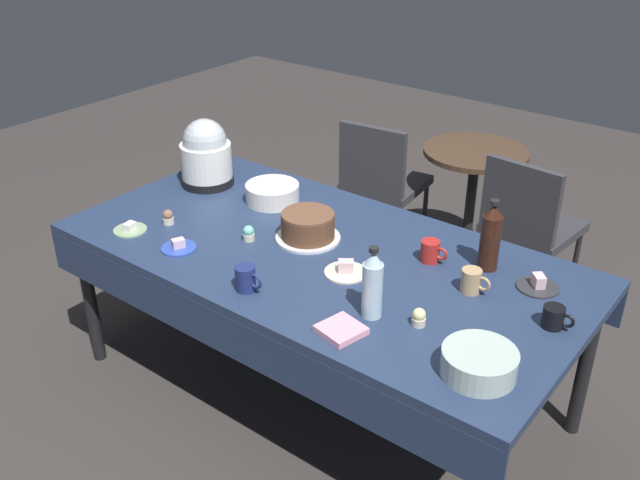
{
  "coord_description": "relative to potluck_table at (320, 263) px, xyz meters",
  "views": [
    {
      "loc": [
        1.59,
        -2.05,
        2.2
      ],
      "look_at": [
        0.0,
        0.0,
        0.8
      ],
      "focal_mm": 40.08,
      "sensor_mm": 36.0,
      "label": 1
    }
  ],
  "objects": [
    {
      "name": "ceramic_snack_bowl",
      "position": [
        -0.47,
        0.24,
        0.11
      ],
      "size": [
        0.25,
        0.25,
        0.09
      ],
      "primitive_type": "cylinder",
      "color": "silver",
      "rests_on": "potluck_table"
    },
    {
      "name": "coffee_mug_navy",
      "position": [
        -0.03,
        -0.41,
        0.11
      ],
      "size": [
        0.12,
        0.08,
        0.1
      ],
      "color": "navy",
      "rests_on": "potluck_table"
    },
    {
      "name": "dessert_plate_sage",
      "position": [
        -0.77,
        -0.37,
        0.07
      ],
      "size": [
        0.15,
        0.15,
        0.04
      ],
      "color": "#8CA87F",
      "rests_on": "potluck_table"
    },
    {
      "name": "glass_salad_bowl",
      "position": [
        0.89,
        -0.33,
        0.11
      ],
      "size": [
        0.24,
        0.24,
        0.09
      ],
      "primitive_type": "cylinder",
      "color": "#B2C6BC",
      "rests_on": "potluck_table"
    },
    {
      "name": "soda_bottle_water",
      "position": [
        0.44,
        -0.26,
        0.19
      ],
      "size": [
        0.07,
        0.07,
        0.28
      ],
      "color": "silver",
      "rests_on": "potluck_table"
    },
    {
      "name": "dessert_plate_cobalt",
      "position": [
        -0.48,
        -0.35,
        0.07
      ],
      "size": [
        0.15,
        0.15,
        0.04
      ],
      "color": "#2D4CB2",
      "rests_on": "potluck_table"
    },
    {
      "name": "coffee_mug_tan",
      "position": [
        0.64,
        0.1,
        0.11
      ],
      "size": [
        0.12,
        0.08,
        0.09
      ],
      "color": "tan",
      "rests_on": "potluck_table"
    },
    {
      "name": "cupcake_vanilla",
      "position": [
        0.6,
        -0.21,
        0.09
      ],
      "size": [
        0.05,
        0.05,
        0.07
      ],
      "color": "beige",
      "rests_on": "potluck_table"
    },
    {
      "name": "cupcake_berry",
      "position": [
        -0.3,
        -0.11,
        0.09
      ],
      "size": [
        0.05,
        0.05,
        0.07
      ],
      "color": "beige",
      "rests_on": "potluck_table"
    },
    {
      "name": "dessert_plate_cream",
      "position": [
        0.19,
        -0.08,
        0.08
      ],
      "size": [
        0.17,
        0.17,
        0.06
      ],
      "color": "beige",
      "rests_on": "potluck_table"
    },
    {
      "name": "round_cafe_table",
      "position": [
        -0.05,
        1.52,
        -0.19
      ],
      "size": [
        0.6,
        0.6,
        0.72
      ],
      "color": "#473323",
      "rests_on": "ground"
    },
    {
      "name": "dessert_plate_charcoal",
      "position": [
        0.83,
        0.28,
        0.08
      ],
      "size": [
        0.16,
        0.16,
        0.06
      ],
      "color": "#2D2D33",
      "rests_on": "potluck_table"
    },
    {
      "name": "ground",
      "position": [
        0.0,
        0.0,
        -0.69
      ],
      "size": [
        9.0,
        9.0,
        0.0
      ],
      "primitive_type": "plane",
      "color": "#383330"
    },
    {
      "name": "slow_cooker",
      "position": [
        -0.87,
        0.2,
        0.22
      ],
      "size": [
        0.26,
        0.26,
        0.34
      ],
      "color": "black",
      "rests_on": "potluck_table"
    },
    {
      "name": "frosted_layer_cake",
      "position": [
        -0.1,
        0.05,
        0.12
      ],
      "size": [
        0.28,
        0.28,
        0.12
      ],
      "color": "silver",
      "rests_on": "potluck_table"
    },
    {
      "name": "cupcake_rose",
      "position": [
        -0.69,
        -0.22,
        0.09
      ],
      "size": [
        0.05,
        0.05,
        0.07
      ],
      "color": "beige",
      "rests_on": "potluck_table"
    },
    {
      "name": "coffee_mug_red",
      "position": [
        0.41,
        0.2,
        0.11
      ],
      "size": [
        0.12,
        0.08,
        0.09
      ],
      "color": "#B2231E",
      "rests_on": "potluck_table"
    },
    {
      "name": "potluck_table",
      "position": [
        0.0,
        0.0,
        0.0
      ],
      "size": [
        2.2,
        1.1,
        0.75
      ],
      "color": "navy",
      "rests_on": "ground"
    },
    {
      "name": "paper_napkin_stack",
      "position": [
        0.41,
        -0.41,
        0.07
      ],
      "size": [
        0.17,
        0.17,
        0.02
      ],
      "primitive_type": "cube",
      "rotation": [
        0.0,
        0.0,
        -0.22
      ],
      "color": "pink",
      "rests_on": "potluck_table"
    },
    {
      "name": "coffee_mug_black",
      "position": [
        0.98,
        0.07,
        0.1
      ],
      "size": [
        0.11,
        0.08,
        0.08
      ],
      "color": "black",
      "rests_on": "potluck_table"
    },
    {
      "name": "soda_bottle_cola",
      "position": [
        0.61,
        0.3,
        0.2
      ],
      "size": [
        0.08,
        0.08,
        0.3
      ],
      "color": "#33190F",
      "rests_on": "potluck_table"
    },
    {
      "name": "maroon_chair_left",
      "position": [
        -0.54,
        1.3,
        -0.2
      ],
      "size": [
        0.48,
        0.48,
        0.85
      ],
      "color": "#333338",
      "rests_on": "ground"
    },
    {
      "name": "maroon_chair_right",
      "position": [
        0.39,
        1.3,
        -0.2
      ],
      "size": [
        0.48,
        0.48,
        0.85
      ],
      "color": "#333338",
      "rests_on": "ground"
    }
  ]
}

